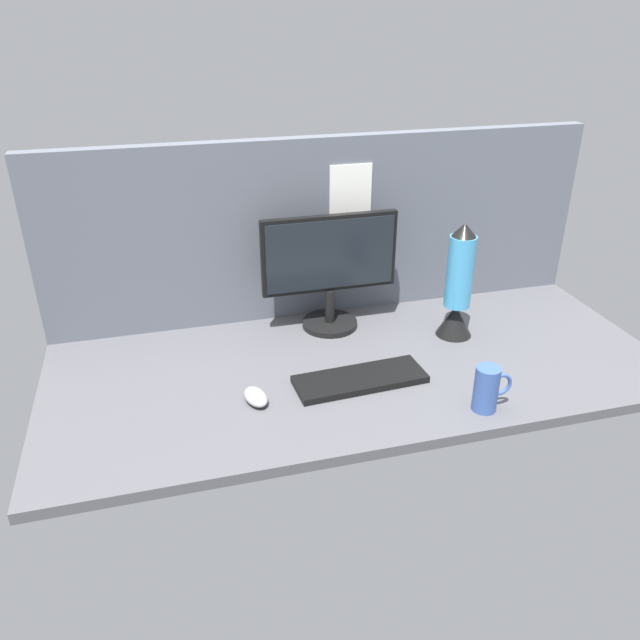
{
  "coord_description": "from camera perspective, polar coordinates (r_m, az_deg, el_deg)",
  "views": [
    {
      "loc": [
        -52.41,
        -152.04,
        96.33
      ],
      "look_at": [
        -0.58,
        0.0,
        14.0
      ],
      "focal_mm": 35.34,
      "sensor_mm": 36.0,
      "label": 1
    }
  ],
  "objects": [
    {
      "name": "mug_ceramic_blue",
      "position": [
        1.69,
        14.9,
        -6.01
      ],
      "size": [
        10.53,
        6.47,
        12.59
      ],
      "color": "#38569E",
      "rests_on": "ground_plane"
    },
    {
      "name": "keyboard",
      "position": [
        1.78,
        3.65,
        -5.38
      ],
      "size": [
        37.7,
        15.15,
        2.0
      ],
      "primitive_type": "cube",
      "rotation": [
        0.0,
        0.0,
        0.06
      ],
      "color": "black",
      "rests_on": "ground_plane"
    },
    {
      "name": "mouse",
      "position": [
        1.7,
        -5.82,
        -6.93
      ],
      "size": [
        7.56,
        10.59,
        3.4
      ],
      "primitive_type": "ellipsoid",
      "rotation": [
        0.0,
        0.0,
        0.22
      ],
      "color": "#99999E",
      "rests_on": "ground_plane"
    },
    {
      "name": "cubicle_wall_back",
      "position": [
        2.08,
        0.35,
        8.35
      ],
      "size": [
        180.0,
        5.5,
        58.79
      ],
      "color": "#565B66",
      "rests_on": "ground_plane"
    },
    {
      "name": "lava_lamp",
      "position": [
        2.0,
        12.38,
        2.68
      ],
      "size": [
        11.39,
        11.39,
        37.26
      ],
      "color": "black",
      "rests_on": "ground_plane"
    },
    {
      "name": "monitor",
      "position": [
        1.99,
        0.88,
        4.89
      ],
      "size": [
        43.44,
        18.0,
        37.51
      ],
      "color": "black",
      "rests_on": "ground_plane"
    },
    {
      "name": "ground_plane",
      "position": [
        1.88,
        3.36,
        -4.23
      ],
      "size": [
        180.0,
        80.0,
        3.0
      ],
      "primitive_type": "cube",
      "color": "#515156"
    }
  ]
}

